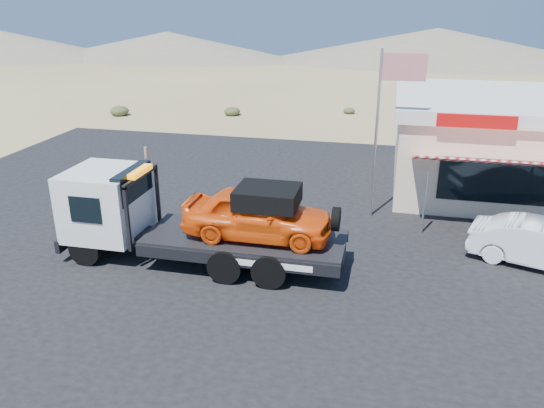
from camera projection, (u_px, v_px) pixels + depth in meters
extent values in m
plane|color=olive|center=(211.00, 256.00, 16.62)|extent=(120.00, 120.00, 0.00)
cube|color=black|center=(291.00, 225.00, 18.92)|extent=(32.00, 24.00, 0.02)
cylinder|color=black|center=(86.00, 249.00, 15.92)|extent=(0.98, 0.29, 0.98)
cylinder|color=black|center=(117.00, 224.00, 17.71)|extent=(0.98, 0.29, 0.98)
cylinder|color=black|center=(226.00, 265.00, 15.00)|extent=(0.98, 0.54, 0.98)
cylinder|color=black|center=(245.00, 236.00, 16.79)|extent=(0.98, 0.54, 0.98)
cylinder|color=black|center=(270.00, 270.00, 14.74)|extent=(0.98, 0.54, 0.98)
cylinder|color=black|center=(284.00, 240.00, 16.53)|extent=(0.98, 0.54, 0.98)
cube|color=black|center=(211.00, 243.00, 16.01)|extent=(8.06, 0.98, 0.29)
cube|color=white|center=(107.00, 202.00, 16.33)|extent=(2.16, 2.31, 2.06)
cube|color=black|center=(132.00, 183.00, 15.89)|extent=(0.34, 1.97, 0.88)
cube|color=black|center=(143.00, 207.00, 16.09)|extent=(0.10, 2.16, 1.97)
cube|color=orange|center=(140.00, 171.00, 15.68)|extent=(0.25, 1.18, 0.15)
cube|color=black|center=(245.00, 238.00, 15.69)|extent=(5.90, 2.26, 0.15)
imported|color=#FA4F0B|center=(258.00, 214.00, 15.31)|extent=(4.33, 1.74, 1.47)
cube|color=black|center=(268.00, 197.00, 15.05)|extent=(1.77, 1.47, 0.54)
imported|color=silver|center=(542.00, 245.00, 15.80)|extent=(4.35, 2.61, 1.35)
cube|color=beige|center=(520.00, 149.00, 21.99)|extent=(10.00, 8.00, 3.40)
cube|color=white|center=(528.00, 102.00, 21.29)|extent=(10.40, 8.40, 0.50)
cube|color=red|center=(476.00, 121.00, 17.94)|extent=(2.60, 0.12, 0.45)
cube|color=black|center=(543.00, 184.00, 18.41)|extent=(7.00, 0.06, 1.60)
cylinder|color=#99999E|center=(424.00, 203.00, 17.86)|extent=(0.08, 0.08, 2.20)
cylinder|color=#99999E|center=(376.00, 137.00, 18.64)|extent=(0.10, 0.10, 6.00)
cube|color=#B20C14|center=(404.00, 67.00, 17.62)|extent=(1.50, 0.02, 0.90)
ellipsoid|color=#394324|center=(119.00, 110.00, 36.62)|extent=(1.28, 1.28, 0.69)
ellipsoid|color=#394324|center=(232.00, 111.00, 36.71)|extent=(1.12, 1.12, 0.60)
ellipsoid|color=#394324|center=(349.00, 110.00, 37.26)|extent=(0.81, 0.81, 0.44)
cone|color=#726B59|center=(168.00, 45.00, 71.17)|extent=(36.00, 36.00, 3.50)
cone|color=#726B59|center=(437.00, 45.00, 66.50)|extent=(44.00, 44.00, 4.20)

